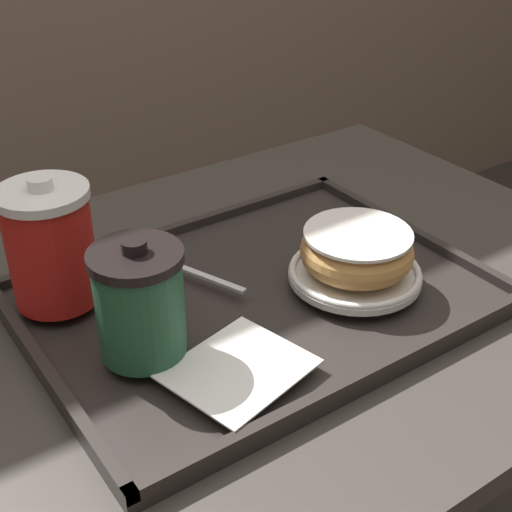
% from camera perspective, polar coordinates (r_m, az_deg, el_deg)
% --- Properties ---
extents(cafe_table, '(1.03, 0.69, 0.72)m').
position_cam_1_polar(cafe_table, '(0.91, -2.28, -11.68)').
color(cafe_table, '#38332D').
rests_on(cafe_table, ground_plane).
extents(serving_tray, '(0.50, 0.37, 0.02)m').
position_cam_1_polar(serving_tray, '(0.81, 0.00, -3.45)').
color(serving_tray, '#282321').
rests_on(serving_tray, cafe_table).
extents(napkin_paper, '(0.15, 0.13, 0.00)m').
position_cam_1_polar(napkin_paper, '(0.68, -1.40, -8.99)').
color(napkin_paper, white).
rests_on(napkin_paper, serving_tray).
extents(coffee_cup_front, '(0.09, 0.09, 0.12)m').
position_cam_1_polar(coffee_cup_front, '(0.68, -9.28, -3.65)').
color(coffee_cup_front, '#235638').
rests_on(coffee_cup_front, serving_tray).
extents(coffee_cup_rear, '(0.10, 0.10, 0.14)m').
position_cam_1_polar(coffee_cup_rear, '(0.78, -16.13, 0.87)').
color(coffee_cup_rear, red).
rests_on(coffee_cup_rear, serving_tray).
extents(plate_with_chocolate_donut, '(0.15, 0.15, 0.01)m').
position_cam_1_polar(plate_with_chocolate_donut, '(0.82, 7.92, -1.33)').
color(plate_with_chocolate_donut, white).
rests_on(plate_with_chocolate_donut, serving_tray).
extents(donut_chocolate_glazed, '(0.13, 0.13, 0.05)m').
position_cam_1_polar(donut_chocolate_glazed, '(0.80, 8.07, 0.49)').
color(donut_chocolate_glazed, tan).
rests_on(donut_chocolate_glazed, plate_with_chocolate_donut).
extents(spoon, '(0.08, 0.16, 0.01)m').
position_cam_1_polar(spoon, '(0.85, -7.82, -0.11)').
color(spoon, silver).
rests_on(spoon, serving_tray).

